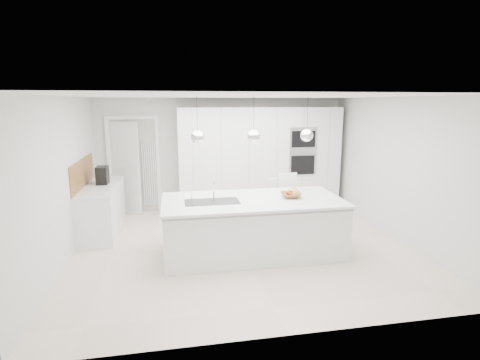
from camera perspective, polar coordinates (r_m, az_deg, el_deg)
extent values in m
plane|color=beige|center=(6.44, 0.49, -10.17)|extent=(5.50, 5.50, 0.00)
plane|color=silver|center=(8.52, -2.69, 3.96)|extent=(5.50, 0.00, 5.50)
plane|color=silver|center=(6.19, -25.33, -0.14)|extent=(0.00, 5.00, 5.00)
plane|color=white|center=(5.98, 0.54, 12.67)|extent=(5.50, 5.50, 0.00)
cube|color=white|center=(8.39, 3.02, 3.14)|extent=(3.60, 0.60, 2.30)
cube|color=white|center=(8.47, -17.51, 1.70)|extent=(0.76, 0.38, 2.00)
cube|color=white|center=(7.45, -20.25, -4.36)|extent=(0.60, 1.80, 0.86)
cube|color=white|center=(7.35, -20.50, -0.98)|extent=(0.62, 1.82, 0.04)
cube|color=olive|center=(7.35, -22.86, 1.00)|extent=(0.02, 1.80, 0.50)
cube|color=white|center=(6.04, 1.98, -7.35)|extent=(2.80, 1.20, 0.86)
cube|color=white|center=(5.95, 1.91, -3.10)|extent=(2.84, 1.40, 0.04)
cylinder|color=white|center=(5.96, -4.03, -1.42)|extent=(0.02, 0.02, 0.30)
sphere|color=white|center=(5.60, -6.48, 6.51)|extent=(0.20, 0.20, 0.20)
sphere|color=white|center=(5.72, 2.09, 6.69)|extent=(0.20, 0.20, 0.20)
sphere|color=white|center=(5.97, 10.14, 6.72)|extent=(0.20, 0.20, 0.20)
imported|color=olive|center=(6.09, 7.76, -2.27)|extent=(0.36, 0.36, 0.08)
cube|color=black|center=(7.47, -20.23, 0.69)|extent=(0.21, 0.31, 0.33)
sphere|color=#B5000D|center=(6.11, 7.68, -1.96)|extent=(0.08, 0.08, 0.08)
sphere|color=#B5000D|center=(6.09, 7.40, -2.02)|extent=(0.07, 0.07, 0.07)
torus|color=yellow|center=(6.06, 7.99, -1.61)|extent=(0.24, 0.17, 0.21)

